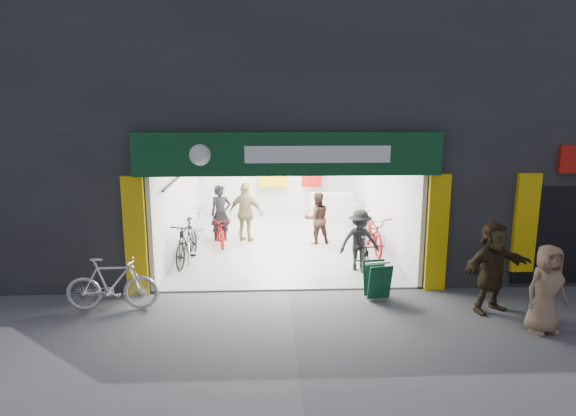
{
  "coord_description": "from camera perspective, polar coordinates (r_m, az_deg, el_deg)",
  "views": [
    {
      "loc": [
        -0.5,
        -10.71,
        4.14
      ],
      "look_at": [
        0.07,
        1.5,
        1.56
      ],
      "focal_mm": 32.0,
      "sensor_mm": 36.0,
      "label": 1
    }
  ],
  "objects": [
    {
      "name": "bike_right_front",
      "position": [
        12.1,
        8.5,
        -5.74
      ],
      "size": [
        0.6,
        1.69,
        0.99
      ],
      "primitive_type": "imported",
      "rotation": [
        0.0,
        0.0,
        -0.08
      ],
      "color": "black",
      "rests_on": "ground"
    },
    {
      "name": "customer_d",
      "position": [
        15.1,
        -4.7,
        -0.54
      ],
      "size": [
        1.14,
        0.79,
        1.79
      ],
      "primitive_type": "imported",
      "rotation": [
        0.0,
        0.0,
        2.77
      ],
      "color": "olive",
      "rests_on": "ground"
    },
    {
      "name": "bike_left_midfront",
      "position": [
        13.36,
        -11.2,
        -3.78
      ],
      "size": [
        0.78,
        1.98,
        1.16
      ],
      "primitive_type": "imported",
      "rotation": [
        0.0,
        0.0,
        -0.12
      ],
      "color": "black",
      "rests_on": "ground"
    },
    {
      "name": "ground",
      "position": [
        11.49,
        0.01,
        -9.2
      ],
      "size": [
        60.0,
        60.0,
        0.0
      ],
      "primitive_type": "plane",
      "color": "#56565B",
      "rests_on": "ground"
    },
    {
      "name": "bike_left_back",
      "position": [
        16.13,
        -9.72,
        -1.24
      ],
      "size": [
        0.53,
        1.74,
        1.04
      ],
      "primitive_type": "imported",
      "rotation": [
        0.0,
        0.0,
        0.03
      ],
      "color": "silver",
      "rests_on": "ground"
    },
    {
      "name": "bike_right_mid",
      "position": [
        14.38,
        9.48,
        -2.78
      ],
      "size": [
        0.75,
        2.05,
        1.07
      ],
      "primitive_type": "imported",
      "rotation": [
        0.0,
        0.0,
        0.02
      ],
      "color": "maroon",
      "rests_on": "ground"
    },
    {
      "name": "pedestrian_far",
      "position": [
        10.93,
        21.75,
        -6.12
      ],
      "size": [
        1.78,
        1.19,
        1.83
      ],
      "primitive_type": "imported",
      "rotation": [
        0.0,
        0.0,
        0.42
      ],
      "color": "#342717",
      "rests_on": "ground"
    },
    {
      "name": "bike_left_front",
      "position": [
        13.92,
        -10.85,
        -3.64
      ],
      "size": [
        0.82,
        1.82,
        0.92
      ],
      "primitive_type": "imported",
      "rotation": [
        0.0,
        0.0,
        0.12
      ],
      "color": "silver",
      "rests_on": "ground"
    },
    {
      "name": "bike_left_midback",
      "position": [
        15.0,
        -7.56,
        -2.48
      ],
      "size": [
        0.9,
        1.75,
        0.88
      ],
      "primitive_type": "imported",
      "rotation": [
        0.0,
        0.0,
        0.2
      ],
      "color": "#9A0F0E",
      "rests_on": "ground"
    },
    {
      "name": "customer_b",
      "position": [
        14.88,
        3.25,
        -1.18
      ],
      "size": [
        0.85,
        0.72,
        1.55
      ],
      "primitive_type": "imported",
      "rotation": [
        0.0,
        0.0,
        3.33
      ],
      "color": "#382119",
      "rests_on": "ground"
    },
    {
      "name": "customer_c",
      "position": [
        12.61,
        7.96,
        -3.68
      ],
      "size": [
        1.07,
        0.71,
        1.55
      ],
      "primitive_type": "imported",
      "rotation": [
        0.0,
        0.0,
        0.13
      ],
      "color": "black",
      "rests_on": "ground"
    },
    {
      "name": "bike_right_back",
      "position": [
        15.38,
        7.72,
        -1.7
      ],
      "size": [
        0.7,
        1.87,
        1.1
      ],
      "primitive_type": "imported",
      "rotation": [
        0.0,
        0.0,
        0.1
      ],
      "color": "#BDBCC1",
      "rests_on": "ground"
    },
    {
      "name": "sandwich_board",
      "position": [
        11.12,
        9.88,
        -7.79
      ],
      "size": [
        0.57,
        0.59,
        0.77
      ],
      "rotation": [
        0.0,
        0.0,
        0.16
      ],
      "color": "#11442A",
      "rests_on": "ground"
    },
    {
      "name": "customer_a",
      "position": [
        15.27,
        -7.48,
        -0.64
      ],
      "size": [
        0.73,
        0.61,
        1.7
      ],
      "primitive_type": "imported",
      "rotation": [
        0.0,
        0.0,
        0.38
      ],
      "color": "black",
      "rests_on": "ground"
    },
    {
      "name": "parked_bike",
      "position": [
        10.9,
        -18.97,
        -8.0
      ],
      "size": [
        1.84,
        0.57,
        1.1
      ],
      "primitive_type": "imported",
      "rotation": [
        0.0,
        0.0,
        1.6
      ],
      "color": "silver",
      "rests_on": "ground"
    },
    {
      "name": "pedestrian_near",
      "position": [
        10.4,
        26.77,
        -8.03
      ],
      "size": [
        0.89,
        0.67,
        1.64
      ],
      "primitive_type": "imported",
      "rotation": [
        0.0,
        0.0,
        0.2
      ],
      "color": "#88664F",
      "rests_on": "ground"
    },
    {
      "name": "building",
      "position": [
        15.76,
        2.53,
        12.54
      ],
      "size": [
        17.0,
        10.27,
        8.0
      ],
      "color": "#232326",
      "rests_on": "ground"
    }
  ]
}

